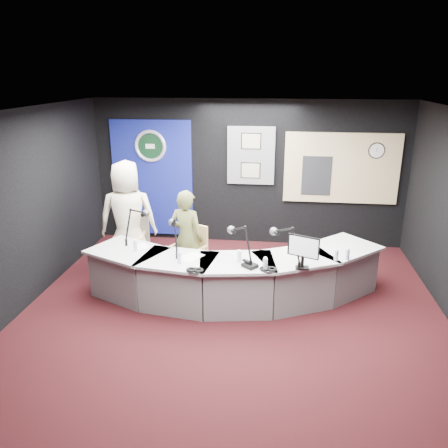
# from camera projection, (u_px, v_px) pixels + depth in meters

# --- Properties ---
(ground) EXTENTS (6.00, 6.00, 0.00)m
(ground) POSITION_uv_depth(u_px,v_px,m) (231.00, 317.00, 6.31)
(ground) COLOR black
(ground) RESTS_ON ground
(ceiling) EXTENTS (6.00, 6.00, 0.02)m
(ceiling) POSITION_uv_depth(u_px,v_px,m) (232.00, 113.00, 5.41)
(ceiling) COLOR silver
(ceiling) RESTS_ON ground
(wall_back) EXTENTS (6.00, 0.02, 2.80)m
(wall_back) POSITION_uv_depth(u_px,v_px,m) (248.00, 173.00, 8.68)
(wall_back) COLOR black
(wall_back) RESTS_ON ground
(wall_front) EXTENTS (6.00, 0.02, 2.80)m
(wall_front) POSITION_uv_depth(u_px,v_px,m) (185.00, 363.00, 3.04)
(wall_front) COLOR black
(wall_front) RESTS_ON ground
(wall_left) EXTENTS (0.02, 6.00, 2.80)m
(wall_left) POSITION_uv_depth(u_px,v_px,m) (16.00, 214.00, 6.21)
(wall_left) COLOR black
(wall_left) RESTS_ON ground
(broadcast_desk) EXTENTS (4.50, 1.90, 0.75)m
(broadcast_desk) POSITION_uv_depth(u_px,v_px,m) (232.00, 276.00, 6.72)
(broadcast_desk) COLOR #B3B5B7
(broadcast_desk) RESTS_ON ground
(backdrop_panel) EXTENTS (1.60, 0.05, 2.30)m
(backdrop_panel) POSITION_uv_depth(u_px,v_px,m) (153.00, 179.00, 8.92)
(backdrop_panel) COLOR navy
(backdrop_panel) RESTS_ON wall_back
(agency_seal) EXTENTS (0.63, 0.07, 0.63)m
(agency_seal) POSITION_uv_depth(u_px,v_px,m) (150.00, 146.00, 8.67)
(agency_seal) COLOR silver
(agency_seal) RESTS_ON backdrop_panel
(seal_center) EXTENTS (0.48, 0.01, 0.48)m
(seal_center) POSITION_uv_depth(u_px,v_px,m) (150.00, 146.00, 8.68)
(seal_center) COLOR black
(seal_center) RESTS_ON backdrop_panel
(pinboard) EXTENTS (0.90, 0.04, 1.10)m
(pinboard) POSITION_uv_depth(u_px,v_px,m) (251.00, 156.00, 8.53)
(pinboard) COLOR slate
(pinboard) RESTS_ON wall_back
(framed_photo_upper) EXTENTS (0.34, 0.02, 0.27)m
(framed_photo_upper) POSITION_uv_depth(u_px,v_px,m) (251.00, 141.00, 8.42)
(framed_photo_upper) COLOR #9A9270
(framed_photo_upper) RESTS_ON pinboard
(framed_photo_lower) EXTENTS (0.34, 0.02, 0.27)m
(framed_photo_lower) POSITION_uv_depth(u_px,v_px,m) (251.00, 171.00, 8.60)
(framed_photo_lower) COLOR #9A9270
(framed_photo_lower) RESTS_ON pinboard
(booth_window_frame) EXTENTS (2.12, 0.06, 1.32)m
(booth_window_frame) POSITION_uv_depth(u_px,v_px,m) (341.00, 168.00, 8.40)
(booth_window_frame) COLOR #D0B582
(booth_window_frame) RESTS_ON wall_back
(booth_glow) EXTENTS (2.00, 0.02, 1.20)m
(booth_glow) POSITION_uv_depth(u_px,v_px,m) (341.00, 168.00, 8.39)
(booth_glow) COLOR beige
(booth_glow) RESTS_ON booth_window_frame
(equipment_rack) EXTENTS (0.55, 0.02, 0.75)m
(equipment_rack) POSITION_uv_depth(u_px,v_px,m) (316.00, 176.00, 8.47)
(equipment_rack) COLOR black
(equipment_rack) RESTS_ON booth_window_frame
(wall_clock) EXTENTS (0.28, 0.01, 0.28)m
(wall_clock) POSITION_uv_depth(u_px,v_px,m) (377.00, 151.00, 8.19)
(wall_clock) COLOR white
(wall_clock) RESTS_ON booth_window_frame
(armchair_left) EXTENTS (0.60, 0.60, 0.94)m
(armchair_left) POSITION_uv_depth(u_px,v_px,m) (130.00, 245.00, 7.64)
(armchair_left) COLOR tan
(armchair_left) RESTS_ON ground
(armchair_right) EXTENTS (0.66, 0.66, 0.88)m
(armchair_right) POSITION_uv_depth(u_px,v_px,m) (187.00, 259.00, 7.16)
(armchair_right) COLOR tan
(armchair_right) RESTS_ON ground
(draped_jacket) EXTENTS (0.51, 0.17, 0.70)m
(draped_jacket) POSITION_uv_depth(u_px,v_px,m) (135.00, 232.00, 7.82)
(draped_jacket) COLOR #6B635A
(draped_jacket) RESTS_ON armchair_left
(person_man) EXTENTS (1.05, 0.80, 1.92)m
(person_man) POSITION_uv_depth(u_px,v_px,m) (128.00, 218.00, 7.48)
(person_man) COLOR beige
(person_man) RESTS_ON ground
(person_woman) EXTENTS (0.66, 0.53, 1.57)m
(person_woman) POSITION_uv_depth(u_px,v_px,m) (187.00, 238.00, 7.05)
(person_woman) COLOR brown
(person_woman) RESTS_ON ground
(computer_monitor) EXTENTS (0.45, 0.22, 0.32)m
(computer_monitor) POSITION_uv_depth(u_px,v_px,m) (303.00, 246.00, 5.96)
(computer_monitor) COLOR black
(computer_monitor) RESTS_ON broadcast_desk
(desk_phone) EXTENTS (0.24, 0.24, 0.05)m
(desk_phone) POSITION_uv_depth(u_px,v_px,m) (250.00, 265.00, 6.09)
(desk_phone) COLOR black
(desk_phone) RESTS_ON broadcast_desk
(headphones_near) EXTENTS (0.23, 0.23, 0.04)m
(headphones_near) POSITION_uv_depth(u_px,v_px,m) (268.00, 269.00, 6.00)
(headphones_near) COLOR black
(headphones_near) RESTS_ON broadcast_desk
(headphones_far) EXTENTS (0.22, 0.22, 0.04)m
(headphones_far) POSITION_uv_depth(u_px,v_px,m) (195.00, 270.00, 5.97)
(headphones_far) COLOR black
(headphones_far) RESTS_ON broadcast_desk
(paper_stack) EXTENTS (0.30, 0.32, 0.00)m
(paper_stack) POSITION_uv_depth(u_px,v_px,m) (141.00, 246.00, 6.82)
(paper_stack) COLOR white
(paper_stack) RESTS_ON broadcast_desk
(notepad) EXTENTS (0.37, 0.41, 0.00)m
(notepad) POSITION_uv_depth(u_px,v_px,m) (191.00, 257.00, 6.43)
(notepad) COLOR white
(notepad) RESTS_ON broadcast_desk
(boom_mic_a) EXTENTS (0.27, 0.72, 0.60)m
(boom_mic_a) POSITION_uv_depth(u_px,v_px,m) (136.00, 221.00, 7.03)
(boom_mic_a) COLOR black
(boom_mic_a) RESTS_ON broadcast_desk
(boom_mic_b) EXTENTS (0.31, 0.71, 0.60)m
(boom_mic_b) POSITION_uv_depth(u_px,v_px,m) (174.00, 231.00, 6.57)
(boom_mic_b) COLOR black
(boom_mic_b) RESTS_ON broadcast_desk
(boom_mic_c) EXTENTS (0.45, 0.65, 0.60)m
(boom_mic_c) POSITION_uv_depth(u_px,v_px,m) (241.00, 239.00, 6.26)
(boom_mic_c) COLOR black
(boom_mic_c) RESTS_ON broadcast_desk
(boom_mic_d) EXTENTS (0.48, 0.63, 0.60)m
(boom_mic_d) POSITION_uv_depth(u_px,v_px,m) (286.00, 241.00, 6.21)
(boom_mic_d) COLOR black
(boom_mic_d) RESTS_ON broadcast_desk
(water_bottles) EXTENTS (3.13, 0.59, 0.18)m
(water_bottles) POSITION_uv_depth(u_px,v_px,m) (238.00, 254.00, 6.29)
(water_bottles) COLOR silver
(water_bottles) RESTS_ON broadcast_desk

